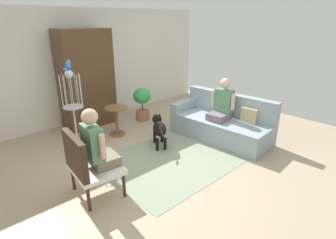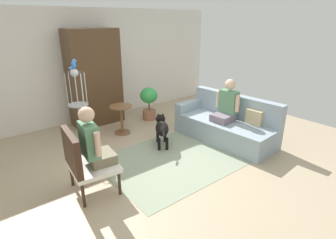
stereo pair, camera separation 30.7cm
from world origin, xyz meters
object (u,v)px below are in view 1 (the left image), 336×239
object	(u,v)px
armoire_cabinet	(86,79)
potted_plant	(142,101)
person_on_couch	(222,103)
parrot	(68,65)
bird_cage_stand	(74,112)
round_end_table	(117,118)
couch	(221,123)
person_on_armchair	(96,144)
dog	(159,128)
armchair	(86,163)

from	to	relation	value
armoire_cabinet	potted_plant	bearing A→B (deg)	-29.48
person_on_couch	potted_plant	xyz separation A→B (m)	(-0.51, 1.94, -0.28)
person_on_couch	parrot	world-z (taller)	parrot
bird_cage_stand	parrot	distance (m)	0.86
round_end_table	bird_cage_stand	world-z (taller)	bird_cage_stand
couch	armoire_cabinet	world-z (taller)	armoire_cabinet
parrot	armoire_cabinet	bearing A→B (deg)	49.99
person_on_armchair	armoire_cabinet	bearing A→B (deg)	64.78
couch	person_on_armchair	bearing A→B (deg)	-179.76
round_end_table	dog	distance (m)	1.04
person_on_couch	bird_cage_stand	world-z (taller)	bird_cage_stand
armchair	person_on_armchair	size ratio (longest dim) A/B	1.13
potted_plant	armoire_cabinet	bearing A→B (deg)	150.52
person_on_armchair	bird_cage_stand	bearing A→B (deg)	75.01
potted_plant	armoire_cabinet	size ratio (longest dim) A/B	0.37
round_end_table	armoire_cabinet	world-z (taller)	armoire_cabinet
parrot	armoire_cabinet	size ratio (longest dim) A/B	0.08
person_on_couch	dog	bearing A→B (deg)	152.14
armchair	dog	bearing A→B (deg)	17.78
round_end_table	potted_plant	xyz separation A→B (m)	(0.95, 0.34, 0.10)
armoire_cabinet	dog	bearing A→B (deg)	-77.28
couch	bird_cage_stand	distance (m)	2.90
person_on_armchair	potted_plant	bearing A→B (deg)	40.44
parrot	potted_plant	xyz separation A→B (m)	(1.81, 0.28, -1.08)
dog	bird_cage_stand	size ratio (longest dim) A/B	0.49
couch	parrot	bearing A→B (deg)	145.53
armchair	person_on_armchair	xyz separation A→B (m)	(0.16, -0.02, 0.23)
bird_cage_stand	potted_plant	xyz separation A→B (m)	(1.81, 0.28, -0.22)
armoire_cabinet	armchair	bearing A→B (deg)	-118.23
armchair	dog	world-z (taller)	armchair
bird_cage_stand	armchair	bearing A→B (deg)	-110.19
armchair	person_on_couch	bearing A→B (deg)	-0.65
armchair	bird_cage_stand	size ratio (longest dim) A/B	0.65
person_on_couch	dog	size ratio (longest dim) A/B	1.13
dog	armoire_cabinet	bearing A→B (deg)	102.72
person_on_armchair	round_end_table	xyz separation A→B (m)	(1.31, 1.58, -0.39)
armchair	armoire_cabinet	bearing A→B (deg)	61.77
dog	potted_plant	distance (m)	1.48
armchair	parrot	bearing A→B (deg)	69.61
parrot	dog	bearing A→B (deg)	-41.65
person_on_armchair	potted_plant	world-z (taller)	person_on_armchair
armchair	dog	size ratio (longest dim) A/B	1.32
armchair	person_on_armchair	distance (m)	0.28
person_on_armchair	round_end_table	distance (m)	2.09
couch	bird_cage_stand	world-z (taller)	bird_cage_stand
bird_cage_stand	parrot	xyz separation A→B (m)	(0.01, -0.00, 0.86)
dog	bird_cage_stand	world-z (taller)	bird_cage_stand
armchair	person_on_couch	world-z (taller)	person_on_couch
couch	dog	size ratio (longest dim) A/B	2.86
person_on_armchair	potted_plant	distance (m)	2.97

